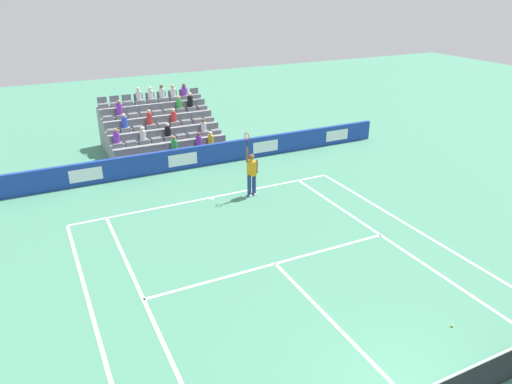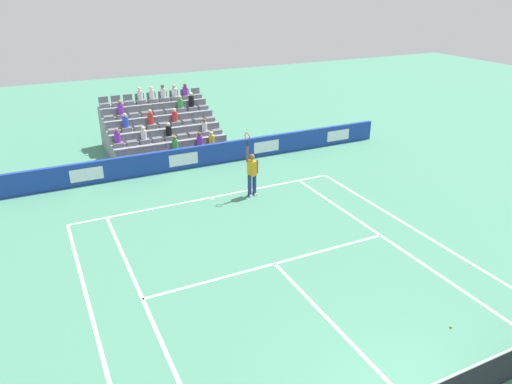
{
  "view_description": "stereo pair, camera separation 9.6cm",
  "coord_description": "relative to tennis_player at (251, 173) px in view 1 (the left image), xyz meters",
  "views": [
    {
      "loc": [
        6.11,
        4.64,
        8.01
      ],
      "look_at": [
        -0.79,
        -9.35,
        1.1
      ],
      "focal_mm": 33.53,
      "sensor_mm": 36.0,
      "label": 1
    },
    {
      "loc": [
        6.02,
        4.69,
        8.01
      ],
      "look_at": [
        -0.79,
        -9.35,
        1.1
      ],
      "focal_mm": 33.53,
      "sensor_mm": 36.0,
      "label": 2
    }
  ],
  "objects": [
    {
      "name": "line_baseline",
      "position": [
        1.57,
        -0.54,
        -0.99
      ],
      "size": [
        10.97,
        0.1,
        0.01
      ],
      "primitive_type": "cube",
      "color": "white",
      "rests_on": "ground"
    },
    {
      "name": "line_doubles_sideline_left",
      "position": [
        7.06,
        5.41,
        -0.99
      ],
      "size": [
        0.1,
        11.89,
        0.01
      ],
      "primitive_type": "cube",
      "color": "white",
      "rests_on": "ground"
    },
    {
      "name": "tennis_player",
      "position": [
        0.0,
        0.0,
        0.0
      ],
      "size": [
        0.53,
        0.4,
        2.85
      ],
      "color": "navy",
      "rests_on": "ground"
    },
    {
      "name": "stadium_stand",
      "position": [
        1.57,
        -7.68,
        -0.16
      ],
      "size": [
        5.58,
        4.75,
        2.98
      ],
      "color": "gray",
      "rests_on": "ground"
    },
    {
      "name": "line_singles_sideline_right",
      "position": [
        -2.54,
        5.41,
        -0.99
      ],
      "size": [
        0.1,
        11.89,
        0.01
      ],
      "primitive_type": "cube",
      "color": "white",
      "rests_on": "ground"
    },
    {
      "name": "loose_tennis_ball",
      "position": [
        -1.04,
        9.52,
        -0.96
      ],
      "size": [
        0.07,
        0.07,
        0.07
      ],
      "primitive_type": "sphere",
      "color": "#D1E533",
      "rests_on": "ground"
    },
    {
      "name": "line_singles_sideline_left",
      "position": [
        5.69,
        5.41,
        -0.99
      ],
      "size": [
        0.1,
        11.89,
        0.01
      ],
      "primitive_type": "cube",
      "color": "white",
      "rests_on": "ground"
    },
    {
      "name": "line_centre_mark",
      "position": [
        1.57,
        -0.44,
        -0.99
      ],
      "size": [
        0.1,
        0.2,
        0.01
      ],
      "primitive_type": "cube",
      "color": "white",
      "rests_on": "ground"
    },
    {
      "name": "line_centre_service",
      "position": [
        1.57,
        8.15,
        -0.99
      ],
      "size": [
        0.1,
        6.4,
        0.01
      ],
      "primitive_type": "cube",
      "color": "white",
      "rests_on": "ground"
    },
    {
      "name": "line_service",
      "position": [
        1.57,
        4.95,
        -0.99
      ],
      "size": [
        8.23,
        0.1,
        0.01
      ],
      "primitive_type": "cube",
      "color": "white",
      "rests_on": "ground"
    },
    {
      "name": "sponsor_barrier",
      "position": [
        1.57,
        -4.12,
        -0.49
      ],
      "size": [
        21.4,
        0.22,
        1.0
      ],
      "color": "#193899",
      "rests_on": "ground"
    },
    {
      "name": "line_doubles_sideline_right",
      "position": [
        -3.91,
        5.41,
        -0.99
      ],
      "size": [
        0.1,
        11.89,
        0.01
      ],
      "primitive_type": "cube",
      "color": "white",
      "rests_on": "ground"
    }
  ]
}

